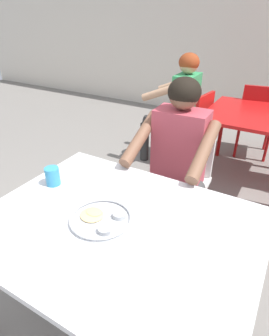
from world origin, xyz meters
TOP-DOWN VIEW (x-y plane):
  - ground_plane at (0.00, 0.00)m, footprint 12.00×12.00m
  - table_foreground at (0.06, 0.09)m, footprint 1.24×0.96m
  - thali_tray at (-0.01, 0.07)m, footprint 0.29×0.29m
  - drinking_cup at (-0.42, 0.18)m, footprint 0.08×0.08m
  - chair_foreground at (0.02, 1.04)m, footprint 0.41×0.41m
  - diner_foreground at (0.02, 0.82)m, footprint 0.51×0.56m
  - table_background_red at (0.31, 2.07)m, footprint 0.87×0.89m
  - chair_red_left at (-0.31, 2.12)m, footprint 0.48×0.43m
  - chair_red_far at (0.28, 2.64)m, footprint 0.47×0.48m
  - patron_background at (-0.48, 2.07)m, footprint 0.56×0.50m

SIDE VIEW (x-z plane):
  - ground_plane at x=0.00m, z-range -0.05..0.00m
  - chair_red_left at x=-0.31m, z-range 0.07..0.89m
  - chair_red_far at x=0.28m, z-range 0.06..0.92m
  - chair_foreground at x=0.02m, z-range 0.07..0.93m
  - table_background_red at x=0.31m, z-range 0.27..0.98m
  - table_foreground at x=0.06m, z-range 0.30..1.02m
  - patron_background at x=-0.48m, z-range 0.12..1.32m
  - diner_foreground at x=0.02m, z-range 0.12..1.33m
  - thali_tray at x=-0.01m, z-range 0.72..0.75m
  - drinking_cup at x=-0.42m, z-range 0.73..0.83m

